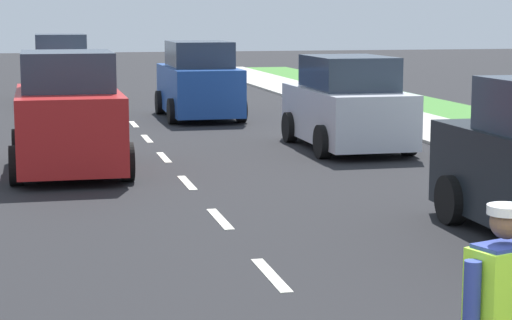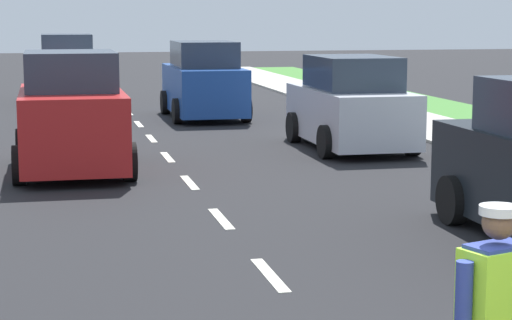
{
  "view_description": "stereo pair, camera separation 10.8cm",
  "coord_description": "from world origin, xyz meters",
  "px_view_note": "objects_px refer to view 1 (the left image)",
  "views": [
    {
      "loc": [
        -2.47,
        -4.27,
        2.87
      ],
      "look_at": [
        0.13,
        6.98,
        1.1
      ],
      "focal_mm": 67.03,
      "sensor_mm": 36.0,
      "label": 1
    },
    {
      "loc": [
        -2.36,
        -4.29,
        2.87
      ],
      "look_at": [
        0.13,
        6.98,
        1.1
      ],
      "focal_mm": 67.03,
      "sensor_mm": 36.0,
      "label": 2
    }
  ],
  "objects_px": {
    "road_worker": "(505,316)",
    "car_outgoing_far": "(199,83)",
    "car_oncoming_third": "(61,70)",
    "car_oncoming_lead": "(68,116)",
    "car_parked_far": "(347,106)"
  },
  "relations": [
    {
      "from": "road_worker",
      "to": "car_outgoing_far",
      "type": "relative_size",
      "value": 0.4
    },
    {
      "from": "road_worker",
      "to": "car_oncoming_third",
      "type": "height_order",
      "value": "car_oncoming_third"
    },
    {
      "from": "car_oncoming_third",
      "to": "car_outgoing_far",
      "type": "distance_m",
      "value": 7.16
    },
    {
      "from": "car_oncoming_lead",
      "to": "car_outgoing_far",
      "type": "distance_m",
      "value": 9.34
    },
    {
      "from": "car_parked_far",
      "to": "car_oncoming_lead",
      "type": "height_order",
      "value": "car_oncoming_lead"
    },
    {
      "from": "road_worker",
      "to": "car_outgoing_far",
      "type": "distance_m",
      "value": 20.74
    },
    {
      "from": "car_parked_far",
      "to": "car_oncoming_third",
      "type": "relative_size",
      "value": 1.03
    },
    {
      "from": "car_oncoming_lead",
      "to": "car_oncoming_third",
      "type": "relative_size",
      "value": 0.98
    },
    {
      "from": "car_oncoming_lead",
      "to": "car_outgoing_far",
      "type": "relative_size",
      "value": 0.93
    },
    {
      "from": "car_parked_far",
      "to": "car_outgoing_far",
      "type": "height_order",
      "value": "car_outgoing_far"
    },
    {
      "from": "car_parked_far",
      "to": "car_outgoing_far",
      "type": "bearing_deg",
      "value": 107.08
    },
    {
      "from": "car_outgoing_far",
      "to": "car_parked_far",
      "type": "bearing_deg",
      "value": -72.92
    },
    {
      "from": "car_parked_far",
      "to": "car_oncoming_third",
      "type": "height_order",
      "value": "car_oncoming_third"
    },
    {
      "from": "car_outgoing_far",
      "to": "car_oncoming_third",
      "type": "bearing_deg",
      "value": 119.88
    },
    {
      "from": "car_parked_far",
      "to": "car_outgoing_far",
      "type": "xyz_separation_m",
      "value": [
        -2.07,
        6.73,
        0.07
      ]
    }
  ]
}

